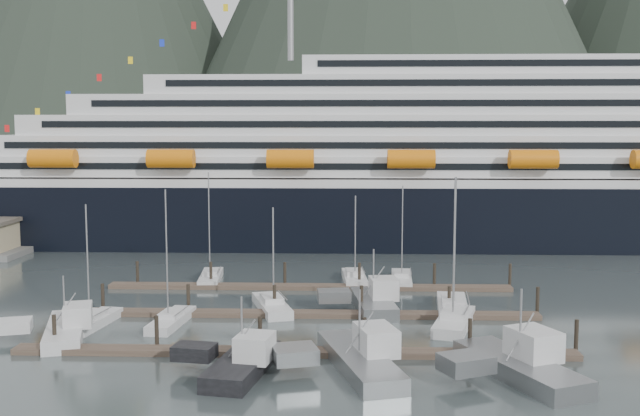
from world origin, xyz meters
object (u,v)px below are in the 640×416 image
at_px(trawler_c, 357,358).
at_px(sailboat_f, 354,279).
at_px(cruise_ship, 529,170).
at_px(sailboat_c, 272,306).
at_px(sailboat_d, 453,311).
at_px(sailboat_b, 171,321).
at_px(trawler_e, 372,301).
at_px(trawler_b, 241,363).
at_px(sailboat_g, 402,279).
at_px(trawler_d, 518,365).
at_px(sailboat_a, 94,322).
at_px(sailboat_e, 211,278).
at_px(trawler_a, 64,329).
at_px(sailboat_h, 454,322).

bearing_deg(trawler_c, sailboat_f, -15.94).
distance_m(cruise_ship, sailboat_c, 63.75).
distance_m(sailboat_f, trawler_c, 33.50).
bearing_deg(sailboat_d, sailboat_b, 105.46).
height_order(sailboat_f, trawler_e, sailboat_f).
bearing_deg(trawler_b, sailboat_b, 41.92).
height_order(sailboat_g, trawler_d, sailboat_g).
relative_size(cruise_ship, sailboat_b, 15.30).
relative_size(sailboat_a, sailboat_g, 0.99).
xyz_separation_m(sailboat_c, trawler_e, (10.58, 0.54, 0.50)).
relative_size(sailboat_b, sailboat_g, 1.09).
relative_size(trawler_c, trawler_d, 1.08).
xyz_separation_m(sailboat_a, trawler_e, (27.31, 7.31, 0.50)).
bearing_deg(sailboat_d, trawler_c, 155.97).
bearing_deg(sailboat_e, trawler_c, -157.00).
distance_m(sailboat_d, trawler_a, 38.16).
bearing_deg(sailboat_b, cruise_ship, -34.65).
xyz_separation_m(sailboat_a, trawler_d, (37.84, -13.73, 0.55)).
xyz_separation_m(sailboat_e, trawler_d, (30.25, -35.05, 0.54)).
height_order(sailboat_g, trawler_a, sailboat_g).
relative_size(sailboat_b, trawler_c, 0.96).
height_order(sailboat_f, sailboat_g, sailboat_g).
relative_size(sailboat_c, trawler_c, 0.80).
relative_size(sailboat_b, trawler_e, 1.21).
relative_size(sailboat_c, sailboat_e, 0.81).
distance_m(sailboat_e, sailboat_g, 23.85).
bearing_deg(trawler_b, trawler_a, 72.03).
xyz_separation_m(sailboat_b, sailboat_g, (23.97, 20.69, -0.01)).
xyz_separation_m(sailboat_g, trawler_a, (-32.79, -25.53, 0.43)).
distance_m(sailboat_g, trawler_d, 35.64).
height_order(sailboat_b, sailboat_f, sailboat_b).
xyz_separation_m(trawler_b, trawler_c, (9.17, 1.48, 0.03)).
bearing_deg(cruise_ship, sailboat_d, -111.12).
xyz_separation_m(sailboat_a, trawler_a, (-1.35, -4.21, 0.43)).
height_order(sailboat_a, trawler_e, sailboat_a).
height_order(sailboat_c, trawler_d, sailboat_c).
xyz_separation_m(sailboat_a, sailboat_h, (35.02, 0.79, 0.04)).
bearing_deg(sailboat_g, sailboat_b, 133.87).
bearing_deg(sailboat_g, trawler_d, -166.58).
bearing_deg(sailboat_d, trawler_b, 140.51).
bearing_deg(sailboat_d, sailboat_f, 37.82).
bearing_deg(trawler_e, sailboat_d, -109.35).
bearing_deg(sailboat_h, sailboat_d, 9.52).
distance_m(sailboat_g, trawler_b, 38.10).
bearing_deg(trawler_e, cruise_ship, -36.49).
distance_m(sailboat_g, trawler_a, 41.56).
bearing_deg(sailboat_f, sailboat_e, 86.17).
height_order(sailboat_e, sailboat_f, sailboat_e).
height_order(sailboat_d, trawler_b, sailboat_d).
bearing_deg(cruise_ship, trawler_a, -133.06).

